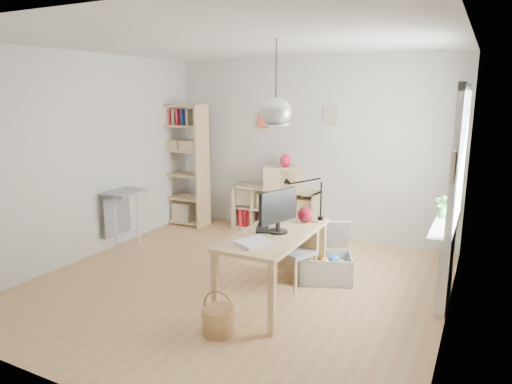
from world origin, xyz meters
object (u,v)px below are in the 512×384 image
at_px(monitor, 278,209).
at_px(drawer_chest, 283,178).
at_px(tall_bookshelf, 183,160).
at_px(cube_shelf, 275,213).
at_px(storage_chest, 325,262).
at_px(desk, 274,241).
at_px(chair, 299,248).

relative_size(monitor, drawer_chest, 0.84).
distance_m(tall_bookshelf, drawer_chest, 1.74).
xyz_separation_m(tall_bookshelf, drawer_chest, (1.71, 0.24, -0.20)).
xyz_separation_m(cube_shelf, storage_chest, (1.34, -1.46, -0.08)).
xyz_separation_m(desk, tall_bookshelf, (-2.59, 1.95, 0.43)).
height_order(desk, storage_chest, desk).
distance_m(storage_chest, drawer_chest, 1.97).
xyz_separation_m(desk, drawer_chest, (-0.87, 2.19, 0.24)).
relative_size(tall_bookshelf, drawer_chest, 3.32).
bearing_deg(desk, chair, 80.25).
height_order(cube_shelf, monitor, monitor).
bearing_deg(desk, drawer_chest, 111.70).
relative_size(chair, drawer_chest, 1.27).
bearing_deg(cube_shelf, chair, -57.60).
height_order(tall_bookshelf, monitor, tall_bookshelf).
height_order(monitor, drawer_chest, monitor).
bearing_deg(chair, storage_chest, 73.38).
relative_size(cube_shelf, drawer_chest, 2.33).
distance_m(cube_shelf, monitor, 2.56).
xyz_separation_m(cube_shelf, tall_bookshelf, (-1.56, -0.28, 0.79)).
distance_m(tall_bookshelf, storage_chest, 3.25).
relative_size(chair, storage_chest, 0.87).
bearing_deg(desk, cube_shelf, 114.61).
xyz_separation_m(desk, monitor, (0.03, 0.01, 0.35)).
relative_size(tall_bookshelf, storage_chest, 2.28).
bearing_deg(cube_shelf, monitor, -64.60).
height_order(cube_shelf, drawer_chest, drawer_chest).
xyz_separation_m(desk, cube_shelf, (-1.02, 2.23, -0.36)).
height_order(storage_chest, drawer_chest, drawer_chest).
xyz_separation_m(cube_shelf, drawer_chest, (0.15, -0.04, 0.59)).
bearing_deg(tall_bookshelf, cube_shelf, 10.19).
height_order(tall_bookshelf, chair, tall_bookshelf).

